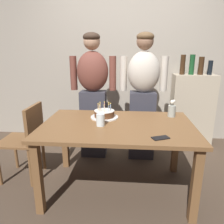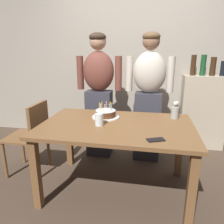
{
  "view_description": "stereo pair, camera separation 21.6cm",
  "coord_description": "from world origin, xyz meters",
  "px_view_note": "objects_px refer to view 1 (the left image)",
  "views": [
    {
      "loc": [
        0.11,
        -1.99,
        1.44
      ],
      "look_at": [
        -0.06,
        0.08,
        0.84
      ],
      "focal_mm": 34.12,
      "sensor_mm": 36.0,
      "label": 1
    },
    {
      "loc": [
        0.32,
        -1.96,
        1.44
      ],
      "look_at": [
        -0.06,
        0.08,
        0.84
      ],
      "focal_mm": 34.12,
      "sensor_mm": 36.0,
      "label": 2
    }
  ],
  "objects_px": {
    "person_man_bearded": "(93,95)",
    "person_woman_cardigan": "(143,96)",
    "cell_phone": "(161,138)",
    "flower_vase": "(172,110)",
    "birthday_cake": "(104,114)",
    "dining_chair": "(27,136)",
    "water_glass_near": "(100,120)"
  },
  "relations": [
    {
      "from": "birthday_cake",
      "to": "person_man_bearded",
      "type": "relative_size",
      "value": 0.18
    },
    {
      "from": "water_glass_near",
      "to": "cell_phone",
      "type": "distance_m",
      "value": 0.6
    },
    {
      "from": "flower_vase",
      "to": "dining_chair",
      "type": "bearing_deg",
      "value": -174.29
    },
    {
      "from": "water_glass_near",
      "to": "flower_vase",
      "type": "relative_size",
      "value": 0.63
    },
    {
      "from": "flower_vase",
      "to": "dining_chair",
      "type": "relative_size",
      "value": 0.22
    },
    {
      "from": "person_man_bearded",
      "to": "dining_chair",
      "type": "distance_m",
      "value": 0.97
    },
    {
      "from": "person_woman_cardigan",
      "to": "dining_chair",
      "type": "relative_size",
      "value": 1.9
    },
    {
      "from": "person_man_bearded",
      "to": "person_woman_cardigan",
      "type": "relative_size",
      "value": 1.0
    },
    {
      "from": "flower_vase",
      "to": "person_woman_cardigan",
      "type": "relative_size",
      "value": 0.11
    },
    {
      "from": "water_glass_near",
      "to": "person_woman_cardigan",
      "type": "height_order",
      "value": "person_woman_cardigan"
    },
    {
      "from": "birthday_cake",
      "to": "person_woman_cardigan",
      "type": "bearing_deg",
      "value": 52.37
    },
    {
      "from": "dining_chair",
      "to": "person_woman_cardigan",
      "type": "bearing_deg",
      "value": 115.63
    },
    {
      "from": "birthday_cake",
      "to": "flower_vase",
      "type": "distance_m",
      "value": 0.74
    },
    {
      "from": "person_man_bearded",
      "to": "flower_vase",
      "type": "bearing_deg",
      "value": 153.75
    },
    {
      "from": "water_glass_near",
      "to": "person_man_bearded",
      "type": "xyz_separation_m",
      "value": [
        -0.21,
        0.83,
        0.07
      ]
    },
    {
      "from": "water_glass_near",
      "to": "flower_vase",
      "type": "bearing_deg",
      "value": 26.05
    },
    {
      "from": "person_man_bearded",
      "to": "person_woman_cardigan",
      "type": "xyz_separation_m",
      "value": [
        0.66,
        0.0,
        0.0
      ]
    },
    {
      "from": "birthday_cake",
      "to": "person_man_bearded",
      "type": "bearing_deg",
      "value": 110.74
    },
    {
      "from": "flower_vase",
      "to": "person_man_bearded",
      "type": "height_order",
      "value": "person_man_bearded"
    },
    {
      "from": "birthday_cake",
      "to": "flower_vase",
      "type": "bearing_deg",
      "value": 8.13
    },
    {
      "from": "birthday_cake",
      "to": "cell_phone",
      "type": "relative_size",
      "value": 2.08
    },
    {
      "from": "cell_phone",
      "to": "person_woman_cardigan",
      "type": "relative_size",
      "value": 0.09
    },
    {
      "from": "birthday_cake",
      "to": "flower_vase",
      "type": "xyz_separation_m",
      "value": [
        0.73,
        0.1,
        0.04
      ]
    },
    {
      "from": "flower_vase",
      "to": "person_man_bearded",
      "type": "relative_size",
      "value": 0.11
    },
    {
      "from": "cell_phone",
      "to": "person_man_bearded",
      "type": "xyz_separation_m",
      "value": [
        -0.75,
        1.1,
        0.13
      ]
    },
    {
      "from": "birthday_cake",
      "to": "dining_chair",
      "type": "relative_size",
      "value": 0.34
    },
    {
      "from": "water_glass_near",
      "to": "dining_chair",
      "type": "relative_size",
      "value": 0.14
    },
    {
      "from": "person_woman_cardigan",
      "to": "person_man_bearded",
      "type": "bearing_deg",
      "value": 0.0
    },
    {
      "from": "cell_phone",
      "to": "flower_vase",
      "type": "distance_m",
      "value": 0.67
    },
    {
      "from": "water_glass_near",
      "to": "person_man_bearded",
      "type": "bearing_deg",
      "value": 104.11
    },
    {
      "from": "water_glass_near",
      "to": "dining_chair",
      "type": "distance_m",
      "value": 0.93
    },
    {
      "from": "person_man_bearded",
      "to": "person_woman_cardigan",
      "type": "distance_m",
      "value": 0.66
    }
  ]
}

